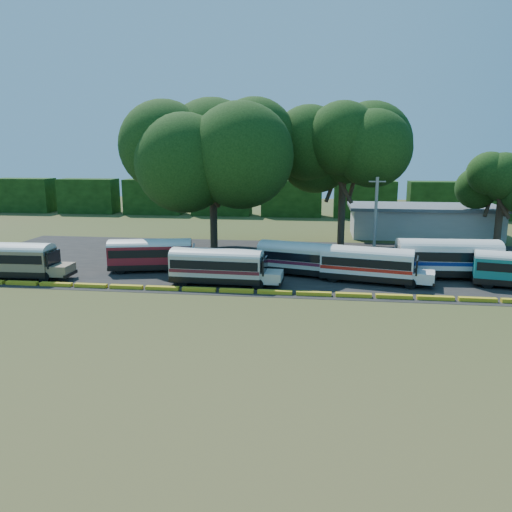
# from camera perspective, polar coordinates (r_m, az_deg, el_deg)

# --- Properties ---
(ground) EXTENTS (160.00, 160.00, 0.00)m
(ground) POSITION_cam_1_polar(r_m,az_deg,el_deg) (37.96, -0.24, -4.72)
(ground) COLOR #2C4818
(ground) RESTS_ON ground
(asphalt_strip) EXTENTS (64.00, 24.00, 0.02)m
(asphalt_strip) POSITION_cam_1_polar(r_m,az_deg,el_deg) (49.40, 2.76, -0.77)
(asphalt_strip) COLOR black
(asphalt_strip) RESTS_ON ground
(curb) EXTENTS (53.70, 0.45, 0.30)m
(curb) POSITION_cam_1_polar(r_m,az_deg,el_deg) (38.87, -0.05, -4.09)
(curb) COLOR yellow
(curb) RESTS_ON ground
(terminal_building) EXTENTS (19.00, 9.00, 4.00)m
(terminal_building) POSITION_cam_1_polar(r_m,az_deg,el_deg) (67.91, 18.55, 3.85)
(terminal_building) COLOR beige
(terminal_building) RESTS_ON ground
(treeline_backdrop) EXTENTS (130.00, 4.00, 6.00)m
(treeline_backdrop) POSITION_cam_1_polar(r_m,az_deg,el_deg) (84.54, 4.11, 6.59)
(treeline_backdrop) COLOR black
(treeline_backdrop) RESTS_ON ground
(bus_beige) EXTENTS (9.65, 2.66, 3.15)m
(bus_beige) POSITION_cam_1_polar(r_m,az_deg,el_deg) (47.92, -26.29, -0.22)
(bus_beige) COLOR black
(bus_beige) RESTS_ON ground
(bus_red) EXTENTS (9.40, 4.20, 3.00)m
(bus_red) POSITION_cam_1_polar(r_m,az_deg,el_deg) (46.56, -11.71, 0.35)
(bus_red) COLOR black
(bus_red) RESTS_ON ground
(bus_cream_west) EXTENTS (9.34, 2.65, 3.04)m
(bus_cream_west) POSITION_cam_1_polar(r_m,az_deg,el_deg) (41.06, -4.24, -0.98)
(bus_cream_west) COLOR black
(bus_cream_west) RESTS_ON ground
(bus_cream_east) EXTENTS (9.35, 4.45, 2.99)m
(bus_cream_east) POSITION_cam_1_polar(r_m,az_deg,el_deg) (44.20, 5.34, -0.11)
(bus_cream_east) COLOR black
(bus_cream_east) RESTS_ON ground
(bus_white_red) EXTENTS (9.50, 4.15, 3.03)m
(bus_white_red) POSITION_cam_1_polar(r_m,az_deg,el_deg) (42.70, 12.83, -0.75)
(bus_white_red) COLOR black
(bus_white_red) RESTS_ON ground
(bus_white_blue) EXTENTS (10.58, 3.05, 3.44)m
(bus_white_blue) POSITION_cam_1_polar(r_m,az_deg,el_deg) (46.19, 21.31, -0.04)
(bus_white_blue) COLOR black
(bus_white_blue) RESTS_ON ground
(tree_west) EXTENTS (14.46, 14.46, 16.41)m
(tree_west) POSITION_cam_1_polar(r_m,az_deg,el_deg) (54.69, -5.01, 12.13)
(tree_west) COLOR #312618
(tree_west) RESTS_ON ground
(tree_center) EXTENTS (11.81, 11.81, 15.88)m
(tree_center) POSITION_cam_1_polar(r_m,az_deg,el_deg) (57.11, 10.03, 12.41)
(tree_center) COLOR #312618
(tree_center) RESTS_ON ground
(tree_east) EXTENTS (7.17, 7.17, 10.42)m
(tree_east) POSITION_cam_1_polar(r_m,az_deg,el_deg) (63.50, 26.39, 7.86)
(tree_east) COLOR #312618
(tree_east) RESTS_ON ground
(utility_pole) EXTENTS (1.60, 0.30, 8.42)m
(utility_pole) POSITION_cam_1_polar(r_m,az_deg,el_deg) (49.79, 13.48, 4.05)
(utility_pole) COLOR gray
(utility_pole) RESTS_ON ground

